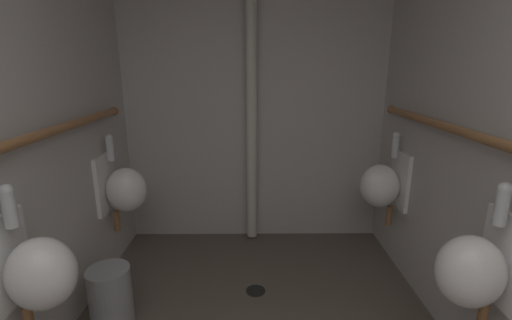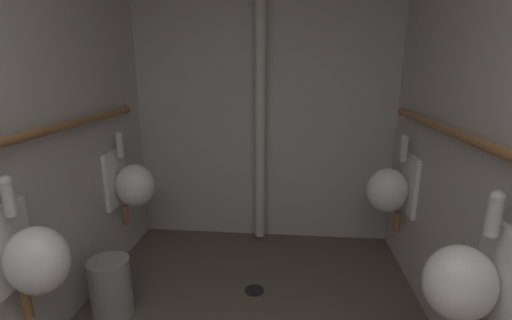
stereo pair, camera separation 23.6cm
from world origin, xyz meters
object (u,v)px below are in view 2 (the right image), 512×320
Objects in this scene: urinal_right_mid at (465,281)px; urinal_right_far at (390,189)px; waste_bin at (111,288)px; standpipe_back_wall at (260,97)px; floor_drain at (255,290)px; urinal_left_far at (132,184)px; urinal_left_mid at (33,258)px.

urinal_right_mid is 1.00× the size of urinal_right_far.
urinal_right_mid is 1.98m from waste_bin.
standpipe_back_wall is 18.30× the size of floor_drain.
urinal_left_far is 1.00× the size of urinal_right_far.
urinal_right_mid is 2.00m from standpipe_back_wall.
urinal_left_far and urinal_right_mid have the same top height.
urinal_left_mid and urinal_left_far have the same top height.
urinal_left_mid reaches higher than floor_drain.
standpipe_back_wall is at bearing 92.11° from floor_drain.
urinal_right_mid is (1.97, -1.10, 0.00)m from urinal_left_far.
waste_bin is at bearing 77.33° from urinal_left_mid.
waste_bin is (-0.86, -1.14, -1.11)m from standpipe_back_wall.
urinal_right_mid is (1.97, 0.00, 0.00)m from urinal_left_mid.
urinal_right_far is at bearing 20.91° from waste_bin.
urinal_right_mid is 5.39× the size of floor_drain.
urinal_right_mid is 0.29× the size of standpipe_back_wall.
floor_drain is at bearing -17.49° from urinal_left_far.
urinal_left_far reaches higher than floor_drain.
floor_drain is at bearing 20.43° from waste_bin.
urinal_right_far is 1.27m from standpipe_back_wall.
urinal_left_far is at bearing 99.12° from waste_bin.
waste_bin reaches higher than floor_drain.
floor_drain is at bearing -87.89° from standpipe_back_wall.
urinal_left_mid is at bearing -149.27° from urinal_right_far.
urinal_left_mid reaches higher than waste_bin.
standpipe_back_wall is 1.53m from floor_drain.
standpipe_back_wall is at bearing 53.07° from waste_bin.
urinal_right_mid is at bearing -38.68° from floor_drain.
urinal_left_mid is 1.00× the size of urinal_left_far.
standpipe_back_wall is at bearing 59.02° from urinal_left_mid.
waste_bin is at bearing -80.88° from urinal_left_far.
urinal_right_far is at bearing 30.73° from urinal_left_mid.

